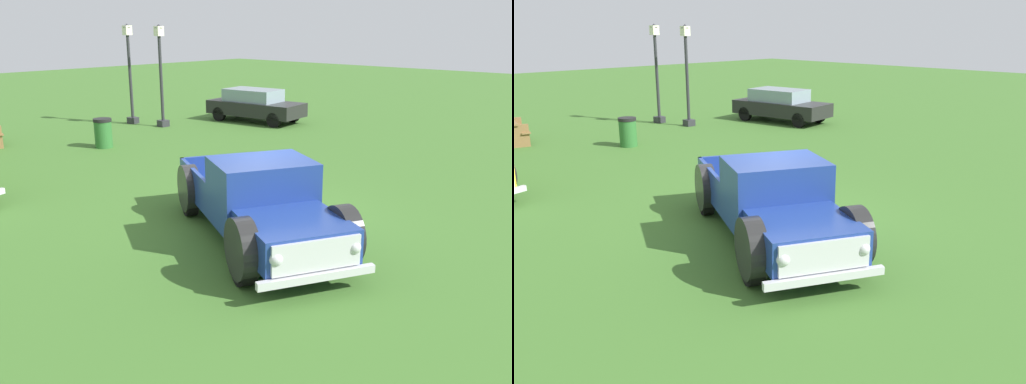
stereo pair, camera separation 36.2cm
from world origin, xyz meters
TOP-DOWN VIEW (x-y plane):
  - ground_plane at (0.00, 0.00)m, footprint 80.00×80.00m
  - pickup_truck_foreground at (-1.04, -1.00)m, footprint 3.94×5.40m
  - sedan_distant_a at (8.64, 8.22)m, footprint 2.18×4.17m
  - lamp_post_near at (4.93, 11.56)m, footprint 0.36×0.36m
  - lamp_post_far at (5.33, 10.09)m, footprint 0.36×0.36m
  - trash_can at (1.60, 8.41)m, footprint 0.59×0.59m

SIDE VIEW (x-z plane):
  - ground_plane at x=0.00m, z-range 0.00..0.00m
  - trash_can at x=1.60m, z-range 0.00..0.95m
  - sedan_distant_a at x=8.64m, z-range 0.03..1.36m
  - pickup_truck_foreground at x=-1.04m, z-range -0.04..1.54m
  - lamp_post_far at x=5.33m, z-range 0.10..3.97m
  - lamp_post_near at x=4.93m, z-range 0.10..3.99m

